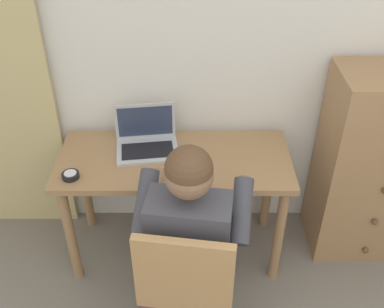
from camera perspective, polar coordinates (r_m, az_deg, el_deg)
name	(u,v)px	position (r m, az deg, el deg)	size (l,w,h in m)	color
wall_back	(273,41)	(2.58, 10.16, 13.77)	(4.80, 0.05, 2.50)	silver
desk	(174,174)	(2.57, -2.24, -2.46)	(1.28, 0.55, 0.72)	#9E754C
dresser	(372,166)	(2.84, 21.60, -1.41)	(0.59, 0.44, 1.19)	#9E754C
chair	(187,283)	(2.17, -0.58, -15.82)	(0.47, 0.46, 0.89)	brown
person_seated	(192,226)	(2.15, 0.05, -9.02)	(0.58, 0.62, 1.20)	#6B84AD
laptop	(146,140)	(2.56, -5.76, 1.73)	(0.37, 0.29, 0.24)	#B7BABF
computer_mouse	(193,154)	(2.50, 0.14, -0.03)	(0.06, 0.10, 0.03)	black
desk_clock	(70,175)	(2.44, -15.02, -2.61)	(0.09, 0.09, 0.03)	black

